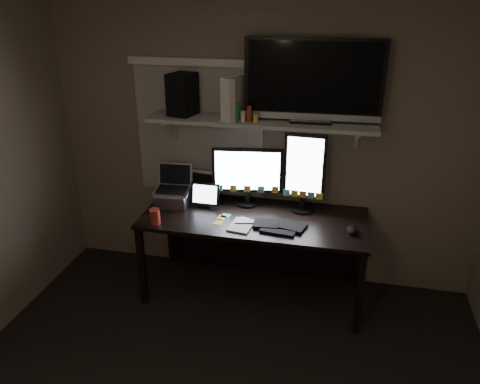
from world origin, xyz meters
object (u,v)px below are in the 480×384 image
(tv, at_px, (313,81))
(speaker, at_px, (182,94))
(monitor_portrait, at_px, (304,173))
(tablet, at_px, (205,195))
(laptop, at_px, (172,187))
(desk, at_px, (257,229))
(mouse, at_px, (352,230))
(monitor_landscape, at_px, (247,176))
(game_console, at_px, (235,97))
(keyboard, at_px, (279,225))
(cup, at_px, (155,216))

(tv, xyz_separation_m, speaker, (-1.02, -0.01, -0.14))
(monitor_portrait, height_order, tablet, monitor_portrait)
(tablet, xyz_separation_m, laptop, (-0.28, -0.03, 0.06))
(laptop, height_order, tv, tv)
(tablet, height_order, tv, tv)
(desk, xyz_separation_m, laptop, (-0.72, -0.06, 0.34))
(mouse, height_order, tablet, tablet)
(mouse, bearing_deg, monitor_landscape, 154.10)
(desk, relative_size, tv, 1.75)
(desk, relative_size, monitor_landscape, 3.08)
(desk, bearing_deg, game_console, 157.21)
(laptop, bearing_deg, monitor_landscape, 9.82)
(monitor_portrait, height_order, keyboard, monitor_portrait)
(speaker, bearing_deg, tablet, -16.14)
(monitor_landscape, xyz_separation_m, laptop, (-0.61, -0.16, -0.09))
(monitor_landscape, xyz_separation_m, cup, (-0.63, -0.50, -0.20))
(cup, bearing_deg, monitor_portrait, 23.51)
(monitor_portrait, distance_m, game_console, 0.81)
(mouse, distance_m, tablet, 1.23)
(monitor_portrait, xyz_separation_m, cup, (-1.10, -0.48, -0.28))
(desk, height_order, cup, cup)
(tablet, distance_m, speaker, 0.84)
(monitor_portrait, height_order, speaker, speaker)
(game_console, bearing_deg, monitor_landscape, 24.34)
(monitor_portrait, bearing_deg, speaker, -177.22)
(desk, distance_m, mouse, 0.83)
(laptop, distance_m, speaker, 0.77)
(monitor_landscape, height_order, mouse, monitor_landscape)
(monitor_portrait, relative_size, cup, 5.61)
(laptop, relative_size, cup, 2.81)
(monitor_landscape, xyz_separation_m, mouse, (0.87, -0.33, -0.23))
(game_console, bearing_deg, mouse, 1.01)
(monitor_portrait, distance_m, keyboard, 0.48)
(monitor_landscape, bearing_deg, tablet, -167.75)
(speaker, bearing_deg, tv, 14.49)
(desk, xyz_separation_m, game_console, (-0.21, 0.09, 1.09))
(mouse, xyz_separation_m, speaker, (-1.40, 0.32, 0.89))
(mouse, relative_size, cup, 1.03)
(cup, distance_m, game_console, 1.12)
(keyboard, relative_size, cup, 3.42)
(desk, relative_size, laptop, 5.36)
(desk, bearing_deg, monitor_portrait, 11.91)
(desk, bearing_deg, cup, -151.35)
(desk, distance_m, speaker, 1.27)
(laptop, xyz_separation_m, tv, (1.11, 0.16, 0.89))
(laptop, distance_m, game_console, 0.91)
(cup, xyz_separation_m, game_console, (0.53, 0.49, 0.85))
(monitor_landscape, distance_m, monitor_portrait, 0.48)
(monitor_landscape, distance_m, speaker, 0.85)
(mouse, bearing_deg, speaker, 161.82)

